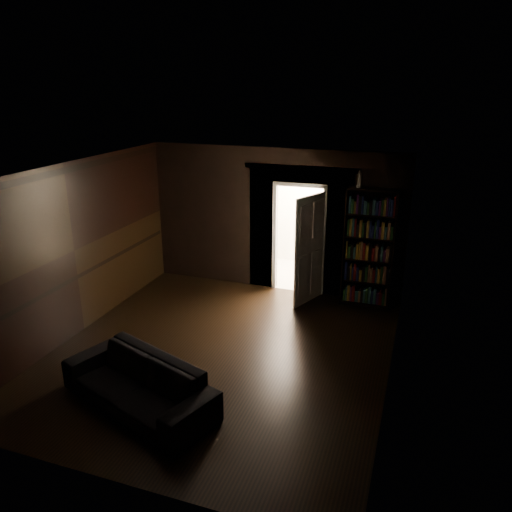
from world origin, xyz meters
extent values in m
plane|color=black|center=(0.00, 0.00, 0.00)|extent=(5.50, 5.50, 0.00)
cube|color=black|center=(-1.23, 2.80, 1.40)|extent=(2.55, 0.10, 2.80)
cube|color=black|center=(1.73, 2.80, 1.40)|extent=(1.55, 0.10, 2.80)
cube|color=black|center=(0.50, 2.80, 2.45)|extent=(0.90, 0.10, 0.70)
cube|color=black|center=(-2.50, 0.00, 1.40)|extent=(0.02, 5.50, 2.80)
cube|color=black|center=(2.50, 0.00, 1.40)|extent=(0.02, 5.50, 2.80)
cube|color=black|center=(0.00, -2.75, 1.40)|extent=(5.00, 0.02, 2.80)
cube|color=beige|center=(0.00, 0.00, 2.80)|extent=(5.00, 5.50, 0.02)
cube|color=white|center=(0.50, 2.74, 1.05)|extent=(1.04, 0.06, 2.17)
cube|color=beige|center=(0.50, 3.65, -0.05)|extent=(2.20, 1.80, 0.10)
cube|color=silver|center=(0.50, 4.50, 1.20)|extent=(2.20, 0.10, 2.40)
cube|color=silver|center=(-0.55, 3.65, 1.20)|extent=(0.10, 1.60, 2.40)
cube|color=silver|center=(1.55, 3.65, 1.20)|extent=(0.10, 1.60, 2.40)
cube|color=silver|center=(0.50, 3.65, 2.45)|extent=(2.20, 1.80, 0.10)
cube|color=#D97577|center=(0.50, 4.44, 2.22)|extent=(2.00, 0.04, 0.26)
imported|color=black|center=(-0.49, -1.52, 0.42)|extent=(2.36, 1.62, 0.83)
cube|color=black|center=(1.85, 2.55, 1.10)|extent=(0.96, 0.59, 2.20)
cube|color=silver|center=(1.00, 4.03, 0.82)|extent=(0.74, 0.68, 1.65)
cube|color=white|center=(0.81, 2.34, 1.02)|extent=(0.37, 0.81, 2.05)
cube|color=silver|center=(1.60, 2.56, 2.34)|extent=(0.10, 0.10, 0.29)
cube|color=black|center=(1.02, 4.04, 1.77)|extent=(0.59, 0.22, 0.24)
camera|label=1|loc=(2.71, -6.18, 3.98)|focal=35.00mm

